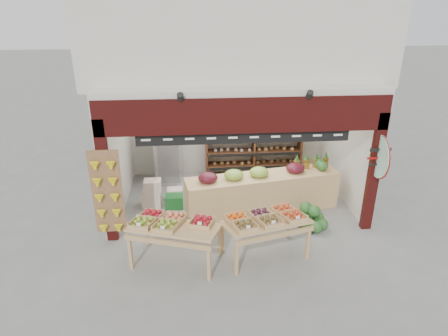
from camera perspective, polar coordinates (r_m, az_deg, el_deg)
ground at (r=9.69m, az=1.84°, el=-5.85°), size 60.00×60.00×0.00m
shop_structure at (r=10.05m, az=1.09°, el=18.86°), size 6.36×5.12×5.40m
banana_board at (r=8.26m, az=-16.34°, el=-3.68°), size 0.60×0.15×1.80m
gift_sign at (r=8.67m, az=21.26°, el=1.58°), size 0.04×0.93×0.92m
back_shelving at (r=11.12m, az=4.29°, el=4.03°), size 2.69×0.44×1.69m
refrigerator at (r=10.81m, az=-7.90°, el=2.30°), size 0.75×0.75×1.73m
cardboard_stack at (r=9.84m, az=-8.85°, el=-3.94°), size 0.99×0.71×0.70m
mid_counter at (r=9.45m, az=5.40°, el=-3.34°), size 3.68×1.32×1.12m
display_table_left at (r=7.63m, az=-7.74°, el=-7.96°), size 1.83×1.36×1.04m
display_table_right at (r=7.74m, az=5.93°, el=-7.38°), size 1.78×1.27×1.02m
watermelon_pile at (r=9.10m, az=12.39°, el=-7.11°), size 0.67×0.69×0.52m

